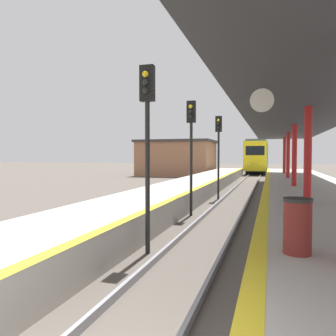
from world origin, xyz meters
name	(u,v)px	position (x,y,z in m)	size (l,w,h in m)	color
train	(258,157)	(0.00, 50.78, 2.36)	(2.86, 22.76, 4.63)	black
signal_near	(147,123)	(-1.15, 5.22, 3.33)	(0.36, 0.31, 4.78)	black
signal_mid	(191,136)	(-1.33, 10.76, 3.33)	(0.36, 0.31, 4.78)	black
signal_far	(219,141)	(-1.02, 16.30, 3.33)	(0.36, 0.31, 4.78)	black
station_canopy	(295,123)	(3.05, 16.02, 4.22)	(4.74, 32.58, 3.48)	red
trash_bin	(297,226)	(2.27, 3.18, 1.36)	(0.47, 0.47, 0.92)	maroon
station_building	(177,158)	(-9.54, 37.70, 2.24)	(9.32, 7.62, 4.45)	#9E6B4C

